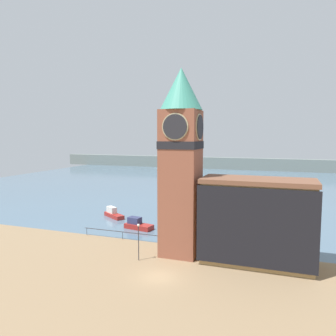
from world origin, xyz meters
name	(u,v)px	position (x,y,z in m)	size (l,w,h in m)	color
ground_plane	(159,277)	(0.00, 0.00, 0.00)	(160.00, 160.00, 0.00)	#846B4C
water	(242,183)	(0.00, 70.03, 0.00)	(160.00, 120.00, 0.00)	slate
far_shoreline	(254,164)	(0.00, 110.03, 2.50)	(180.00, 3.00, 5.00)	slate
pier_railing	(123,233)	(-9.18, 9.78, 0.96)	(12.25, 0.08, 1.09)	#333338
clock_tower	(181,158)	(0.14, 7.16, 11.85)	(5.03, 5.03, 22.36)	brown
pier_building	(257,221)	(9.12, 7.07, 4.88)	(12.54, 5.54, 9.71)	#A88451
boat_near	(138,225)	(-9.39, 15.25, 0.63)	(4.72, 2.61, 1.76)	maroon
boat_far	(113,214)	(-16.53, 20.42, 0.63)	(4.89, 3.84, 1.76)	maroon
mooring_bollard_near	(170,247)	(-1.55, 8.07, 0.36)	(0.28, 0.28, 0.67)	#2D2D33
mooring_bollard_far	(159,252)	(-2.30, 6.06, 0.33)	(0.33, 0.33, 0.62)	#2D2D33
lamp_post	(139,235)	(-3.83, 3.50, 2.99)	(0.32, 0.32, 4.34)	#2D2D33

